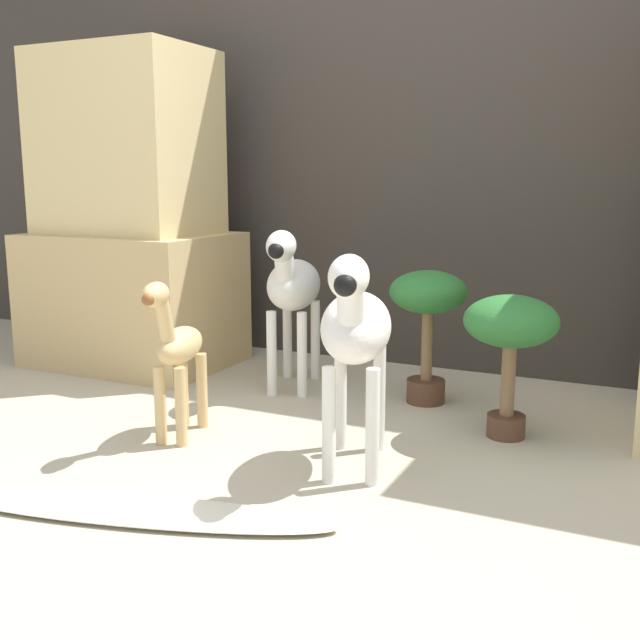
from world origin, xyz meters
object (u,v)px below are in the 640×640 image
giraffe_figurine (177,351)px  zebra_right (355,329)px  zebra_left (292,286)px  potted_palm_back (428,306)px  potted_palm_front (511,330)px  surfboard (129,509)px

giraffe_figurine → zebra_right: bearing=0.1°
zebra_left → potted_palm_back: size_ratio=1.29×
zebra_right → potted_palm_back: 0.75m
zebra_left → zebra_right: bearing=-50.7°
zebra_right → giraffe_figurine: 0.65m
potted_palm_front → potted_palm_back: size_ratio=0.94×
zebra_left → potted_palm_back: (0.56, 0.05, -0.05)m
giraffe_figurine → potted_palm_front: bearing=26.1°
potted_palm_front → surfboard: potted_palm_front is taller
zebra_right → potted_palm_front: bearing=53.9°
potted_palm_back → surfboard: size_ratio=0.47×
giraffe_figurine → surfboard: giraffe_figurine is taller
giraffe_figurine → potted_palm_back: giraffe_figurine is taller
potted_palm_back → zebra_left: bearing=-174.8°
giraffe_figurine → potted_palm_front: giraffe_figurine is taller
zebra_right → giraffe_figurine: (-0.64, -0.00, -0.13)m
potted_palm_front → potted_palm_back: 0.45m
potted_palm_front → giraffe_figurine: bearing=-153.9°
potted_palm_back → zebra_right: bearing=-89.0°
zebra_left → surfboard: (0.16, -1.24, -0.42)m
zebra_right → potted_palm_back: size_ratio=1.29×
giraffe_figurine → surfboard: bearing=-67.1°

